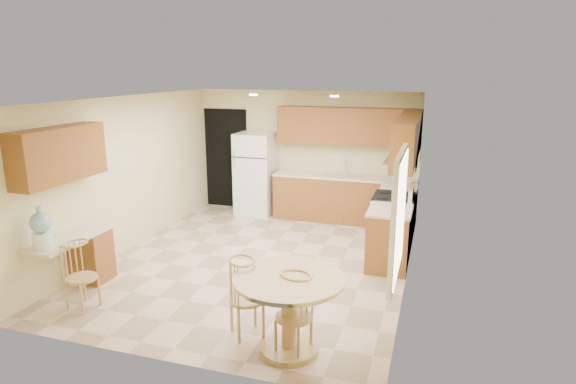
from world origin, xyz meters
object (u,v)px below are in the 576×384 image
(chair_table_a, at_px, (244,293))
(water_crock, at_px, (41,230))
(dining_table, at_px, (289,303))
(chair_table_b, at_px, (291,311))
(chair_desk, at_px, (76,272))
(stove, at_px, (392,222))
(refrigerator, at_px, (256,174))

(chair_table_a, xyz_separation_m, water_crock, (-2.65, -0.02, 0.46))
(dining_table, xyz_separation_m, water_crock, (-3.20, 0.08, 0.45))
(chair_table_b, height_order, chair_desk, chair_table_b)
(chair_table_b, xyz_separation_m, chair_desk, (-2.80, 0.15, -0.01))
(stove, relative_size, chair_desk, 1.28)
(dining_table, bearing_deg, refrigerator, 115.01)
(chair_desk, xyz_separation_m, water_crock, (-0.45, 0.01, 0.49))
(chair_table_a, relative_size, chair_desk, 1.06)
(chair_desk, relative_size, water_crock, 1.59)
(refrigerator, xyz_separation_m, chair_table_b, (2.20, -4.68, -0.31))
(refrigerator, relative_size, chair_table_a, 1.86)
(dining_table, bearing_deg, chair_desk, 178.56)
(stove, xyz_separation_m, chair_desk, (-3.47, -3.31, 0.05))
(refrigerator, bearing_deg, chair_desk, -97.54)
(dining_table, height_order, chair_table_b, chair_table_b)
(refrigerator, bearing_deg, chair_table_a, -70.47)
(chair_table_a, height_order, chair_table_b, chair_table_a)
(chair_desk, bearing_deg, stove, 142.96)
(stove, height_order, chair_table_a, stove)
(refrigerator, height_order, water_crock, refrigerator)
(stove, height_order, dining_table, stove)
(refrigerator, xyz_separation_m, stove, (2.88, -1.22, -0.37))
(chair_table_b, bearing_deg, dining_table, -45.20)
(chair_table_a, bearing_deg, chair_table_b, 32.97)
(stove, relative_size, water_crock, 2.04)
(water_crock, bearing_deg, chair_table_a, 0.45)
(dining_table, xyz_separation_m, chair_table_a, (-0.55, 0.10, -0.01))
(chair_table_b, bearing_deg, water_crock, 10.72)
(chair_table_a, height_order, water_crock, water_crock)
(stove, bearing_deg, water_crock, -139.94)
(dining_table, distance_m, water_crock, 3.23)
(dining_table, bearing_deg, water_crock, 178.57)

